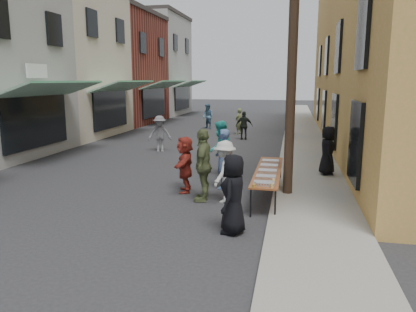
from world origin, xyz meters
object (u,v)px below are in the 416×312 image
at_px(utility_pole_mid, 294,57).
at_px(guest_front_a, 233,194).
at_px(utility_pole_near, 293,31).
at_px(serving_table, 268,172).
at_px(utility_pole_far, 294,65).
at_px(catering_tray_sausage, 264,183).
at_px(guest_front_c, 220,149).
at_px(server, 328,150).

height_order(utility_pole_mid, guest_front_a, utility_pole_mid).
relative_size(utility_pole_near, serving_table, 2.25).
height_order(utility_pole_mid, utility_pole_far, same).
bearing_deg(catering_tray_sausage, utility_pole_mid, 87.73).
xyz_separation_m(utility_pole_near, guest_front_c, (-2.29, 1.91, -3.55)).
relative_size(serving_table, catering_tray_sausage, 8.00).
bearing_deg(utility_pole_near, guest_front_c, 140.08).
relative_size(utility_pole_mid, guest_front_c, 4.72).
xyz_separation_m(utility_pole_near, utility_pole_far, (0.00, 24.00, 0.00)).
xyz_separation_m(catering_tray_sausage, server, (1.80, 4.37, 0.13)).
distance_m(utility_pole_near, utility_pole_mid, 12.00).
bearing_deg(utility_pole_mid, utility_pole_far, 90.00).
bearing_deg(utility_pole_mid, utility_pole_near, -90.00).
bearing_deg(utility_pole_far, utility_pole_near, -90.00).
height_order(serving_table, guest_front_a, guest_front_a).
xyz_separation_m(utility_pole_far, serving_table, (-0.55, -24.13, -3.79)).
xyz_separation_m(utility_pole_near, utility_pole_mid, (0.00, 12.00, 0.00)).
bearing_deg(serving_table, utility_pole_near, 12.96).
xyz_separation_m(utility_pole_mid, server, (1.26, -9.40, -3.58)).
relative_size(utility_pole_mid, utility_pole_far, 1.00).
bearing_deg(server, catering_tray_sausage, 155.81).
relative_size(utility_pole_near, guest_front_c, 4.72).
xyz_separation_m(catering_tray_sausage, guest_front_a, (-0.55, -1.32, 0.07)).
bearing_deg(server, serving_table, 144.70).
distance_m(utility_pole_mid, catering_tray_sausage, 14.28).
xyz_separation_m(utility_pole_near, server, (1.26, 2.60, -3.58)).
bearing_deg(utility_pole_far, guest_front_c, -95.92).
distance_m(serving_table, catering_tray_sausage, 1.65).
distance_m(utility_pole_mid, utility_pole_far, 12.00).
bearing_deg(serving_table, catering_tray_sausage, -90.00).
bearing_deg(utility_pole_near, guest_front_a, -109.56).
xyz_separation_m(utility_pole_far, guest_front_a, (-1.10, -27.10, -3.64)).
bearing_deg(server, guest_front_a, 155.72).
bearing_deg(server, utility_pole_near, 152.39).
distance_m(utility_pole_mid, guest_front_a, 15.57).
relative_size(guest_front_c, server, 1.17).
distance_m(serving_table, server, 3.27).
xyz_separation_m(utility_pole_far, catering_tray_sausage, (-0.55, -25.78, -3.71)).
distance_m(utility_pole_near, server, 4.60).
height_order(utility_pole_near, guest_front_a, utility_pole_near).
relative_size(utility_pole_far, guest_front_a, 5.23).
height_order(utility_pole_mid, serving_table, utility_pole_mid).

